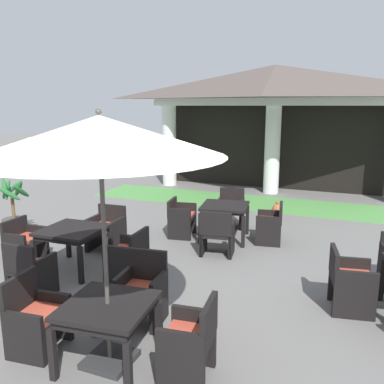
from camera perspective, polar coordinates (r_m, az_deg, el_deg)
name	(u,v)px	position (r m, az deg, el deg)	size (l,w,h in m)	color
ground_plane	(117,345)	(5.22, -10.54, -20.44)	(60.00, 60.00, 0.00)	slate
background_pavilion	(275,95)	(13.22, 11.68, 13.24)	(8.47, 2.75, 4.02)	white
lawn_strip	(260,203)	(11.92, 9.57, -1.57)	(10.27, 1.94, 0.01)	#519347
patio_chair_near_foreground_west	(349,281)	(6.09, 21.38, -11.70)	(0.65, 0.66, 0.87)	black
patio_table_mid_left	(225,209)	(8.51, 4.66, -2.45)	(1.09, 1.09, 0.75)	black
patio_chair_mid_left_north	(231,209)	(9.50, 5.49, -2.42)	(0.67, 0.61, 0.88)	black
patio_chair_mid_left_south	(217,234)	(7.67, 3.57, -5.96)	(0.68, 0.59, 0.89)	black
patio_chair_mid_left_west	(181,218)	(8.76, -1.58, -3.65)	(0.60, 0.68, 0.82)	black
patio_chair_mid_left_east	(271,224)	(8.50, 11.06, -4.43)	(0.60, 0.66, 0.84)	black
patio_table_mid_right	(73,234)	(7.22, -16.51, -5.68)	(1.02, 1.02, 0.74)	black
patio_chair_mid_right_north	(107,229)	(8.13, -11.98, -5.19)	(0.65, 0.61, 0.85)	black
patio_chair_mid_right_east	(128,255)	(6.75, -8.97, -8.80)	(0.56, 0.65, 0.83)	black
patio_chair_mid_right_west	(24,241)	(7.95, -22.63, -6.46)	(0.54, 0.64, 0.79)	black
patio_chair_mid_right_south	(30,271)	(6.53, -21.95, -10.26)	(0.58, 0.53, 0.86)	black
patio_table_far_back	(108,312)	(4.63, -11.80, -16.25)	(1.01, 1.01, 0.71)	black
patio_umbrella_far_back	(100,138)	(4.10, -12.93, 7.46)	(2.53, 2.53, 2.76)	#2D2D2D
patio_chair_far_back_north	(142,291)	(5.47, -7.02, -13.73)	(0.61, 0.60, 0.92)	black
patio_chair_far_back_west	(35,317)	(5.20, -21.27, -16.19)	(0.58, 0.65, 0.90)	black
patio_chair_far_back_east	(191,342)	(4.42, -0.20, -20.41)	(0.56, 0.60, 0.89)	black
potted_palm_left_edge	(14,219)	(9.52, -23.82, -3.48)	(0.69, 0.70, 1.32)	#47423D
terracotta_urn	(277,211)	(10.38, 11.89, -2.64)	(0.26, 0.26, 0.46)	#9E5633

